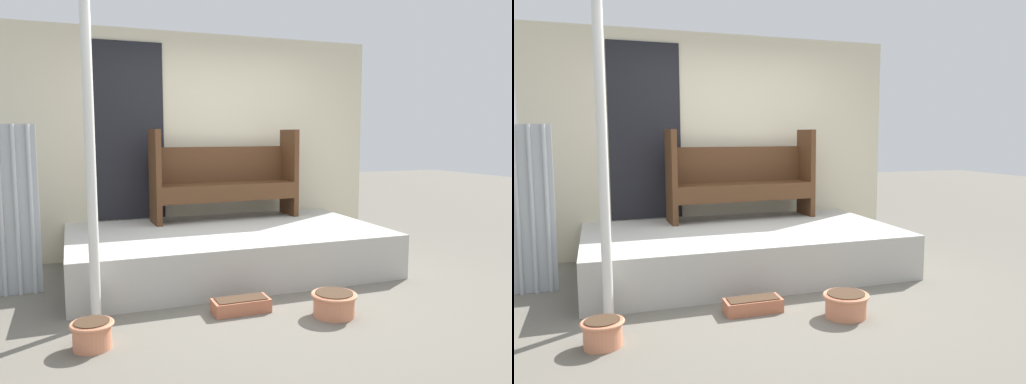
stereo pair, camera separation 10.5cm
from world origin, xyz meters
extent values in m
plane|color=#666056|center=(0.00, 0.00, 0.00)|extent=(24.00, 24.00, 0.00)
cube|color=#B2AFA8|center=(-0.08, 0.94, 0.22)|extent=(3.17, 1.87, 0.44)
cube|color=beige|center=(-0.08, 1.90, 1.30)|extent=(4.37, 0.06, 2.60)
cube|color=black|center=(-0.95, 1.86, 1.45)|extent=(0.80, 0.02, 2.00)
cylinder|color=#AAB0B5|center=(-2.16, 0.82, 0.76)|extent=(0.04, 0.04, 1.52)
cylinder|color=#AAB0B5|center=(-2.04, 0.82, 0.76)|extent=(0.04, 0.04, 1.52)
cylinder|color=#AAB0B5|center=(-1.92, 0.82, 0.76)|extent=(0.04, 0.04, 1.52)
cylinder|color=silver|center=(-1.44, -0.12, 1.19)|extent=(0.08, 0.08, 2.38)
cube|color=#4C2D19|center=(-0.72, 1.48, 0.96)|extent=(0.08, 0.40, 1.03)
cube|color=#4C2D19|center=(0.92, 1.56, 0.96)|extent=(0.08, 0.40, 1.03)
cube|color=#4C2D19|center=(0.10, 1.52, 0.84)|extent=(1.60, 0.48, 0.04)
cube|color=#4C2D19|center=(0.11, 1.34, 0.74)|extent=(1.58, 0.11, 0.15)
cube|color=#4C2D19|center=(0.09, 1.70, 1.07)|extent=(1.58, 0.12, 0.42)
cylinder|color=tan|center=(-1.49, -0.59, 0.09)|extent=(0.25, 0.25, 0.18)
torus|color=tan|center=(-1.49, -0.59, 0.17)|extent=(0.29, 0.29, 0.02)
cylinder|color=#422D1E|center=(-1.49, -0.59, 0.19)|extent=(0.23, 0.23, 0.01)
cylinder|color=tan|center=(0.32, -0.63, 0.09)|extent=(0.32, 0.32, 0.18)
torus|color=tan|center=(0.32, -0.63, 0.17)|extent=(0.37, 0.37, 0.02)
cylinder|color=#422D1E|center=(0.32, -0.63, 0.19)|extent=(0.30, 0.30, 0.01)
cube|color=#B76647|center=(-0.34, -0.29, 0.05)|extent=(0.46, 0.20, 0.11)
cube|color=#422D1E|center=(-0.34, -0.29, 0.11)|extent=(0.41, 0.17, 0.01)
camera|label=1|loc=(-1.59, -3.97, 1.44)|focal=35.00mm
camera|label=2|loc=(-1.49, -4.00, 1.44)|focal=35.00mm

